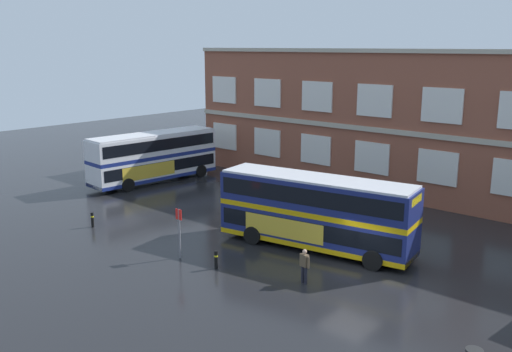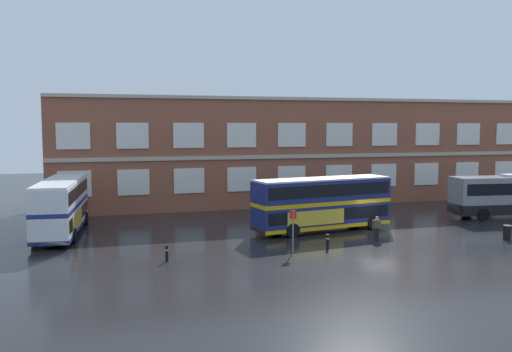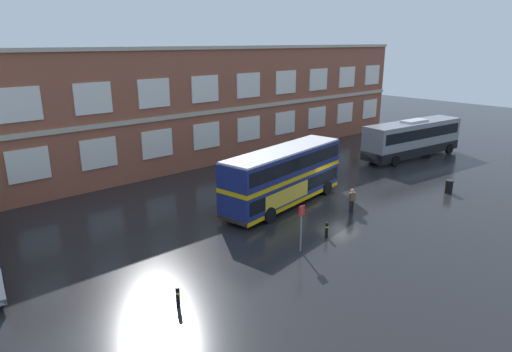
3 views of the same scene
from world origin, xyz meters
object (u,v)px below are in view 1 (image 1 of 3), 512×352
(waiting_passenger, at_px, (304,265))
(safety_bollard_west, at_px, (92,219))
(double_decker_near, at_px, (154,156))
(safety_bollard_east, at_px, (216,259))
(bus_stand_flag, at_px, (179,229))
(double_decker_middle, at_px, (316,211))

(waiting_passenger, relative_size, safety_bollard_west, 1.79)
(double_decker_near, bearing_deg, safety_bollard_east, -29.73)
(waiting_passenger, xyz_separation_m, bus_stand_flag, (-6.90, -1.74, 0.70))
(double_decker_middle, height_order, safety_bollard_east, double_decker_middle)
(waiting_passenger, distance_m, safety_bollard_west, 15.06)
(bus_stand_flag, bearing_deg, double_decker_middle, 52.54)
(double_decker_near, distance_m, double_decker_middle, 19.54)
(safety_bollard_west, bearing_deg, double_decker_middle, 25.83)
(double_decker_near, bearing_deg, double_decker_middle, -11.94)
(double_decker_middle, xyz_separation_m, safety_bollard_west, (-12.57, -6.09, -1.66))
(safety_bollard_west, distance_m, safety_bollard_east, 10.53)
(double_decker_middle, distance_m, bus_stand_flag, 7.49)
(waiting_passenger, bearing_deg, safety_bollard_east, -161.03)
(double_decker_middle, bearing_deg, waiting_passenger, -60.61)
(waiting_passenger, bearing_deg, safety_bollard_west, -172.77)
(double_decker_near, relative_size, safety_bollard_east, 11.77)
(double_decker_middle, relative_size, waiting_passenger, 6.63)
(waiting_passenger, relative_size, bus_stand_flag, 0.63)
(waiting_passenger, relative_size, safety_bollard_east, 1.79)
(double_decker_near, relative_size, double_decker_middle, 0.99)
(double_decker_middle, distance_m, waiting_passenger, 4.96)
(safety_bollard_west, bearing_deg, waiting_passenger, 7.23)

